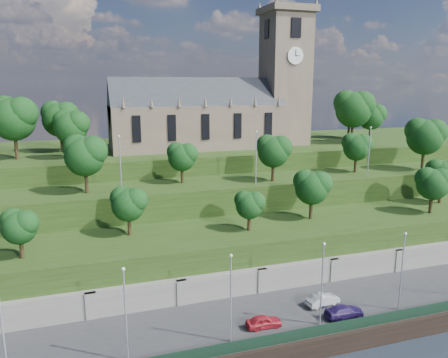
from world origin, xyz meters
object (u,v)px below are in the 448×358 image
object	(u,v)px
car_left	(264,321)
church	(221,107)
car_right	(344,311)
car_middle	(322,299)

from	to	relation	value
car_left	church	bearing A→B (deg)	-9.65
car_left	car_right	distance (m)	9.22
church	car_middle	bearing A→B (deg)	-90.57
car_middle	car_right	size ratio (longest dim) A/B	0.91
car_left	car_middle	distance (m)	8.57
car_middle	church	bearing A→B (deg)	-8.84
church	car_right	bearing A→B (deg)	-89.30
church	car_middle	size ratio (longest dim) A/B	9.37
car_left	car_right	size ratio (longest dim) A/B	0.84
church	car_left	xyz separation A→B (m)	(-8.66, -42.14, -19.87)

